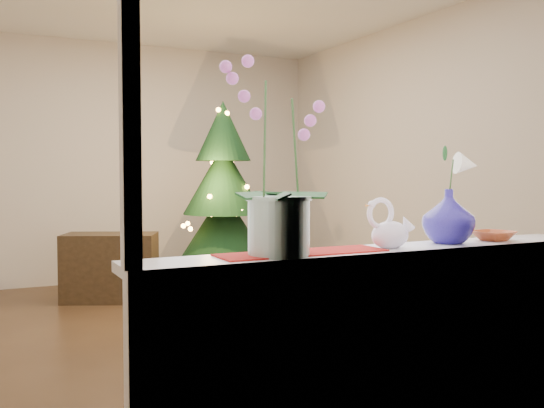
% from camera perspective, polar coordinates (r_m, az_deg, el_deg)
% --- Properties ---
extents(ground, '(5.00, 5.00, 0.00)m').
position_cam_1_polar(ground, '(4.87, -7.00, -11.77)').
color(ground, '#352315').
rests_on(ground, ground).
extents(wall_back, '(4.50, 0.10, 2.70)m').
position_cam_1_polar(wall_back, '(7.13, -13.69, 3.79)').
color(wall_back, beige).
rests_on(wall_back, ground).
extents(wall_front, '(4.50, 0.10, 2.70)m').
position_cam_1_polar(wall_front, '(2.49, 12.08, 5.45)').
color(wall_front, beige).
rests_on(wall_front, ground).
extents(wall_right, '(0.10, 5.00, 2.70)m').
position_cam_1_polar(wall_right, '(5.85, 14.27, 3.98)').
color(wall_right, beige).
rests_on(wall_right, ground).
extents(window_apron, '(2.20, 0.08, 0.88)m').
position_cam_1_polar(window_apron, '(2.64, 11.30, -14.69)').
color(window_apron, white).
rests_on(window_apron, ground).
extents(windowsill, '(2.20, 0.26, 0.04)m').
position_cam_1_polar(windowsill, '(2.61, 10.20, -4.54)').
color(windowsill, white).
rests_on(windowsill, window_apron).
extents(window_frame, '(2.22, 0.06, 1.60)m').
position_cam_1_polar(window_frame, '(2.55, 11.74, 13.30)').
color(window_frame, white).
rests_on(window_frame, windowsill).
extents(runner, '(0.70, 0.20, 0.01)m').
position_cam_1_polar(runner, '(2.41, 2.88, -4.59)').
color(runner, maroon).
rests_on(runner, windowsill).
extents(orchid_pot, '(0.34, 0.34, 0.76)m').
position_cam_1_polar(orchid_pot, '(2.32, 0.65, 4.44)').
color(orchid_pot, white).
rests_on(orchid_pot, windowsill).
extents(swan, '(0.26, 0.18, 0.20)m').
position_cam_1_polar(swan, '(2.61, 11.05, -1.88)').
color(swan, white).
rests_on(swan, windowsill).
extents(blue_vase, '(0.30, 0.30, 0.28)m').
position_cam_1_polar(blue_vase, '(2.85, 16.29, -0.73)').
color(blue_vase, navy).
rests_on(blue_vase, windowsill).
extents(lily, '(0.16, 0.09, 0.21)m').
position_cam_1_polar(lily, '(2.85, 16.36, 4.23)').
color(lily, white).
rests_on(lily, blue_vase).
extents(paperweight, '(0.08, 0.08, 0.06)m').
position_cam_1_polar(paperweight, '(2.83, 16.70, -2.97)').
color(paperweight, silver).
rests_on(paperweight, windowsill).
extents(amber_dish, '(0.18, 0.18, 0.04)m').
position_cam_1_polar(amber_dish, '(3.03, 20.15, -2.88)').
color(amber_dish, '#A3431E').
rests_on(amber_dish, windowsill).
extents(xmas_tree, '(1.15, 1.15, 1.95)m').
position_cam_1_polar(xmas_tree, '(6.12, -4.60, 0.52)').
color(xmas_tree, black).
rests_on(xmas_tree, ground).
extents(side_table, '(0.97, 0.75, 0.65)m').
position_cam_1_polar(side_table, '(6.07, -14.98, -5.77)').
color(side_table, black).
rests_on(side_table, ground).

